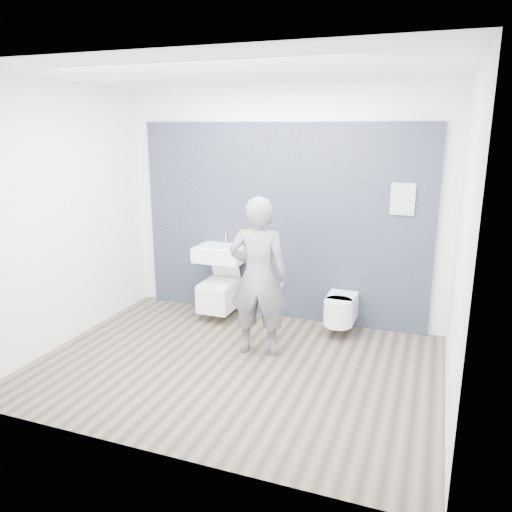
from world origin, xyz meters
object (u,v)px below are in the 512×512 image
(visitor, at_px, (258,277))
(washbasin, at_px, (221,253))
(toilet_rounded, at_px, (340,309))
(toilet_square, at_px, (220,293))

(visitor, bearing_deg, washbasin, -56.12)
(washbasin, height_order, toilet_rounded, washbasin)
(toilet_square, distance_m, visitor, 1.23)
(washbasin, distance_m, toilet_square, 0.51)
(toilet_rounded, relative_size, visitor, 0.34)
(washbasin, height_order, visitor, visitor)
(toilet_square, height_order, visitor, visitor)
(washbasin, xyz_separation_m, toilet_square, (0.00, -0.05, -0.51))
(toilet_rounded, xyz_separation_m, visitor, (-0.72, -0.77, 0.54))
(washbasin, bearing_deg, toilet_rounded, -2.18)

